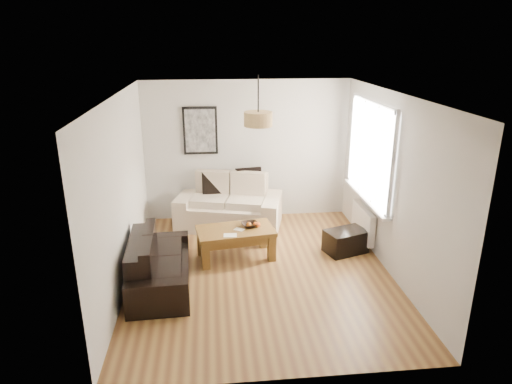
{
  "coord_description": "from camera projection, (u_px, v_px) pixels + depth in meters",
  "views": [
    {
      "loc": [
        -0.67,
        -5.95,
        3.33
      ],
      "look_at": [
        0.0,
        0.6,
        1.05
      ],
      "focal_mm": 31.76,
      "sensor_mm": 36.0,
      "label": 1
    }
  ],
  "objects": [
    {
      "name": "wall_front",
      "position": [
        287.0,
        266.0,
        4.21
      ],
      "size": [
        3.8,
        0.04,
        2.6
      ],
      "primitive_type": null,
      "color": "silver",
      "rests_on": "floor"
    },
    {
      "name": "loveseat_cream",
      "position": [
        229.0,
        202.0,
        8.24
      ],
      "size": [
        2.04,
        1.44,
        0.92
      ],
      "primitive_type": null,
      "rotation": [
        0.0,
        0.0,
        -0.25
      ],
      "color": "#C1AF9B",
      "rests_on": "floor"
    },
    {
      "name": "sofa_leather",
      "position": [
        160.0,
        263.0,
        6.26
      ],
      "size": [
        0.86,
        1.66,
        0.71
      ],
      "primitive_type": null,
      "rotation": [
        0.0,
        0.0,
        1.61
      ],
      "color": "black",
      "rests_on": "floor"
    },
    {
      "name": "radiator",
      "position": [
        363.0,
        222.0,
        7.55
      ],
      "size": [
        0.1,
        0.9,
        0.52
      ],
      "primitive_type": "cube",
      "color": "white",
      "rests_on": "wall_right"
    },
    {
      "name": "wall_back",
      "position": [
        247.0,
        151.0,
        8.44
      ],
      "size": [
        3.8,
        0.04,
        2.6
      ],
      "primitive_type": null,
      "color": "silver",
      "rests_on": "floor"
    },
    {
      "name": "cushion_left",
      "position": [
        213.0,
        182.0,
        8.32
      ],
      "size": [
        0.42,
        0.14,
        0.42
      ],
      "primitive_type": "cube",
      "rotation": [
        0.0,
        0.0,
        0.03
      ],
      "color": "black",
      "rests_on": "loveseat_cream"
    },
    {
      "name": "orange_c",
      "position": [
        249.0,
        224.0,
        7.1
      ],
      "size": [
        0.09,
        0.09,
        0.08
      ],
      "primitive_type": "sphere",
      "rotation": [
        0.0,
        0.0,
        0.11
      ],
      "color": "orange",
      "rests_on": "fruit_bowl"
    },
    {
      "name": "floor",
      "position": [
        260.0,
        271.0,
        6.75
      ],
      "size": [
        4.5,
        4.5,
        0.0
      ],
      "primitive_type": "plane",
      "color": "brown",
      "rests_on": "ground"
    },
    {
      "name": "fruit_bowl",
      "position": [
        250.0,
        225.0,
        7.12
      ],
      "size": [
        0.29,
        0.29,
        0.06
      ],
      "primitive_type": "imported",
      "rotation": [
        0.0,
        0.0,
        0.14
      ],
      "color": "black",
      "rests_on": "coffee_table"
    },
    {
      "name": "wall_right",
      "position": [
        391.0,
        185.0,
        6.51
      ],
      "size": [
        0.04,
        4.5,
        2.6
      ],
      "primitive_type": null,
      "color": "silver",
      "rests_on": "floor"
    },
    {
      "name": "coffee_table",
      "position": [
        236.0,
        243.0,
        7.11
      ],
      "size": [
        1.27,
        0.82,
        0.48
      ],
      "primitive_type": null,
      "rotation": [
        0.0,
        0.0,
        0.15
      ],
      "color": "brown",
      "rests_on": "floor"
    },
    {
      "name": "papers",
      "position": [
        230.0,
        235.0,
        6.81
      ],
      "size": [
        0.21,
        0.15,
        0.01
      ],
      "primitive_type": "cube",
      "rotation": [
        0.0,
        0.0,
        -0.07
      ],
      "color": "white",
      "rests_on": "coffee_table"
    },
    {
      "name": "orange_b",
      "position": [
        258.0,
        225.0,
        7.1
      ],
      "size": [
        0.1,
        0.1,
        0.08
      ],
      "primitive_type": "sphere",
      "rotation": [
        0.0,
        0.0,
        -0.28
      ],
      "color": "#E65313",
      "rests_on": "fruit_bowl"
    },
    {
      "name": "cushion_right",
      "position": [
        249.0,
        180.0,
        8.37
      ],
      "size": [
        0.48,
        0.22,
        0.46
      ],
      "primitive_type": "cube",
      "rotation": [
        0.0,
        0.0,
        0.16
      ],
      "color": "black",
      "rests_on": "loveseat_cream"
    },
    {
      "name": "ottoman",
      "position": [
        346.0,
        241.0,
        7.31
      ],
      "size": [
        0.75,
        0.61,
        0.37
      ],
      "primitive_type": "cube",
      "rotation": [
        0.0,
        0.0,
        0.33
      ],
      "color": "black",
      "rests_on": "floor"
    },
    {
      "name": "wall_left",
      "position": [
        121.0,
        194.0,
        6.14
      ],
      "size": [
        0.04,
        4.5,
        2.6
      ],
      "primitive_type": null,
      "color": "silver",
      "rests_on": "floor"
    },
    {
      "name": "orange_a",
      "position": [
        255.0,
        224.0,
        7.12
      ],
      "size": [
        0.09,
        0.09,
        0.07
      ],
      "primitive_type": "sphere",
      "rotation": [
        0.0,
        0.0,
        -0.33
      ],
      "color": "#E95C13",
      "rests_on": "fruit_bowl"
    },
    {
      "name": "pendant_shade",
      "position": [
        258.0,
        119.0,
        6.3
      ],
      "size": [
        0.4,
        0.4,
        0.2
      ],
      "primitive_type": "cylinder",
      "color": "tan",
      "rests_on": "ceiling"
    },
    {
      "name": "window_bay",
      "position": [
        371.0,
        151.0,
        7.16
      ],
      "size": [
        0.14,
        1.9,
        1.6
      ],
      "primitive_type": null,
      "color": "white",
      "rests_on": "wall_right"
    },
    {
      "name": "ceiling",
      "position": [
        261.0,
        95.0,
        5.9
      ],
      "size": [
        3.8,
        4.5,
        0.0
      ],
      "primitive_type": null,
      "color": "white",
      "rests_on": "floor"
    },
    {
      "name": "poster",
      "position": [
        200.0,
        131.0,
        8.2
      ],
      "size": [
        0.62,
        0.04,
        0.87
      ],
      "primitive_type": null,
      "color": "black",
      "rests_on": "wall_back"
    }
  ]
}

